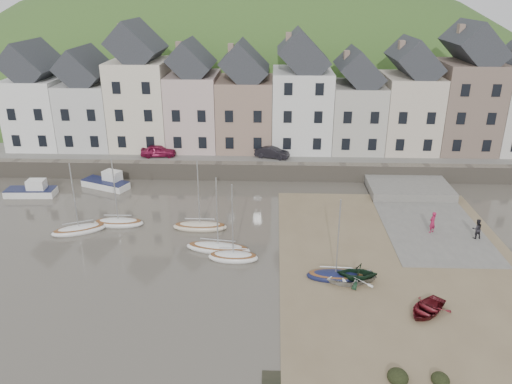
{
  "coord_description": "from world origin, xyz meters",
  "views": [
    {
      "loc": [
        1.46,
        -33.15,
        19.02
      ],
      "look_at": [
        0.0,
        6.0,
        3.0
      ],
      "focal_mm": 35.12,
      "sensor_mm": 36.0,
      "label": 1
    }
  ],
  "objects_px": {
    "rowboat_white": "(350,277)",
    "person_dark": "(477,229)",
    "rowboat_red": "(427,309)",
    "car_left": "(158,151)",
    "sailboat_0": "(79,229)",
    "car_right": "(272,152)",
    "rowboat_green": "(357,273)",
    "person_red": "(432,222)"
  },
  "relations": [
    {
      "from": "rowboat_green",
      "to": "car_right",
      "type": "xyz_separation_m",
      "value": [
        -6.07,
        22.54,
        1.44
      ]
    },
    {
      "from": "sailboat_0",
      "to": "rowboat_red",
      "type": "bearing_deg",
      "value": -21.8
    },
    {
      "from": "sailboat_0",
      "to": "rowboat_green",
      "type": "xyz_separation_m",
      "value": [
        22.11,
        -6.88,
        0.52
      ]
    },
    {
      "from": "rowboat_red",
      "to": "car_left",
      "type": "distance_m",
      "value": 34.49
    },
    {
      "from": "rowboat_white",
      "to": "car_left",
      "type": "distance_m",
      "value": 29.08
    },
    {
      "from": "person_dark",
      "to": "car_left",
      "type": "bearing_deg",
      "value": -37.39
    },
    {
      "from": "car_left",
      "to": "person_red",
      "type": "bearing_deg",
      "value": -124.25
    },
    {
      "from": "sailboat_0",
      "to": "rowboat_white",
      "type": "bearing_deg",
      "value": -17.67
    },
    {
      "from": "sailboat_0",
      "to": "person_dark",
      "type": "distance_m",
      "value": 32.76
    },
    {
      "from": "person_red",
      "to": "person_dark",
      "type": "relative_size",
      "value": 1.1
    },
    {
      "from": "person_dark",
      "to": "car_left",
      "type": "height_order",
      "value": "car_left"
    },
    {
      "from": "rowboat_white",
      "to": "person_dark",
      "type": "distance_m",
      "value": 13.06
    },
    {
      "from": "rowboat_green",
      "to": "car_left",
      "type": "relative_size",
      "value": 0.72
    },
    {
      "from": "rowboat_red",
      "to": "rowboat_green",
      "type": "bearing_deg",
      "value": -177.99
    },
    {
      "from": "rowboat_red",
      "to": "sailboat_0",
      "type": "bearing_deg",
      "value": -157.47
    },
    {
      "from": "sailboat_0",
      "to": "rowboat_white",
      "type": "distance_m",
      "value": 22.73
    },
    {
      "from": "rowboat_red",
      "to": "car_left",
      "type": "xyz_separation_m",
      "value": [
        -22.54,
        26.04,
        1.86
      ]
    },
    {
      "from": "rowboat_green",
      "to": "person_dark",
      "type": "distance_m",
      "value": 12.66
    },
    {
      "from": "rowboat_white",
      "to": "car_left",
      "type": "relative_size",
      "value": 0.91
    },
    {
      "from": "car_right",
      "to": "sailboat_0",
      "type": "bearing_deg",
      "value": 151.31
    },
    {
      "from": "rowboat_white",
      "to": "rowboat_red",
      "type": "relative_size",
      "value": 1.09
    },
    {
      "from": "person_red",
      "to": "rowboat_red",
      "type": "bearing_deg",
      "value": 35.67
    },
    {
      "from": "rowboat_green",
      "to": "sailboat_0",
      "type": "bearing_deg",
      "value": -104.06
    },
    {
      "from": "sailboat_0",
      "to": "rowboat_red",
      "type": "xyz_separation_m",
      "value": [
        25.95,
        -10.38,
        0.13
      ]
    },
    {
      "from": "sailboat_0",
      "to": "rowboat_white",
      "type": "height_order",
      "value": "sailboat_0"
    },
    {
      "from": "car_left",
      "to": "car_right",
      "type": "bearing_deg",
      "value": -94.68
    },
    {
      "from": "sailboat_0",
      "to": "rowboat_green",
      "type": "relative_size",
      "value": 2.3
    },
    {
      "from": "rowboat_green",
      "to": "car_right",
      "type": "bearing_deg",
      "value": -161.7
    },
    {
      "from": "sailboat_0",
      "to": "rowboat_red",
      "type": "relative_size",
      "value": 1.97
    },
    {
      "from": "rowboat_red",
      "to": "person_red",
      "type": "distance_m",
      "value": 11.82
    },
    {
      "from": "rowboat_white",
      "to": "rowboat_red",
      "type": "height_order",
      "value": "rowboat_white"
    },
    {
      "from": "person_dark",
      "to": "rowboat_white",
      "type": "bearing_deg",
      "value": 22.51
    },
    {
      "from": "car_left",
      "to": "rowboat_white",
      "type": "bearing_deg",
      "value": -145.72
    },
    {
      "from": "sailboat_0",
      "to": "car_right",
      "type": "relative_size",
      "value": 1.68
    },
    {
      "from": "rowboat_red",
      "to": "person_dark",
      "type": "xyz_separation_m",
      "value": [
        6.8,
        10.34,
        0.57
      ]
    },
    {
      "from": "rowboat_white",
      "to": "person_red",
      "type": "bearing_deg",
      "value": 120.53
    },
    {
      "from": "rowboat_white",
      "to": "rowboat_red",
      "type": "distance_m",
      "value": 5.53
    },
    {
      "from": "car_left",
      "to": "car_right",
      "type": "xyz_separation_m",
      "value": [
        12.63,
        0.0,
        -0.03
      ]
    },
    {
      "from": "car_right",
      "to": "person_red",
      "type": "bearing_deg",
      "value": -120.78
    },
    {
      "from": "rowboat_red",
      "to": "person_dark",
      "type": "relative_size",
      "value": 1.92
    },
    {
      "from": "rowboat_white",
      "to": "person_dark",
      "type": "bearing_deg",
      "value": 107.29
    },
    {
      "from": "car_left",
      "to": "rowboat_green",
      "type": "bearing_deg",
      "value": -145.01
    }
  ]
}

